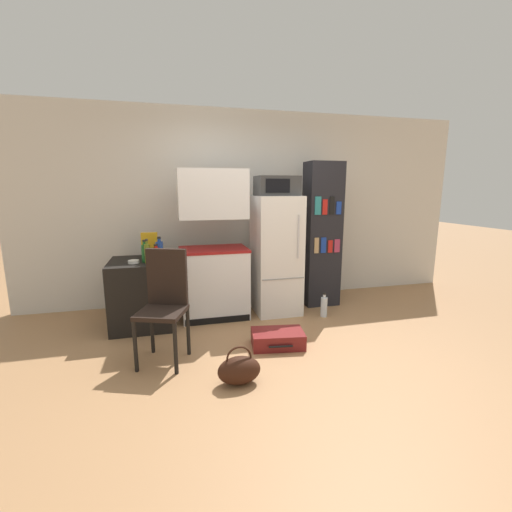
{
  "coord_description": "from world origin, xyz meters",
  "views": [
    {
      "loc": [
        -0.99,
        -2.83,
        1.59
      ],
      "look_at": [
        -0.05,
        0.85,
        0.85
      ],
      "focal_mm": 24.0,
      "sensor_mm": 36.0,
      "label": 1
    }
  ],
  "objects_px": {
    "bookshelf": "(322,235)",
    "bottle_green_tall": "(145,253)",
    "water_bottle_front": "(324,306)",
    "suitcase_large_flat": "(278,339)",
    "bottle_ketchup_red": "(156,255)",
    "kitchen_hutch": "(214,252)",
    "handbag": "(239,370)",
    "side_table": "(143,293)",
    "microwave": "(277,186)",
    "cereal_box": "(150,245)",
    "bottle_blue_soda": "(160,250)",
    "chair": "(165,296)",
    "bowl": "(134,262)",
    "refrigerator": "(276,255)",
    "bottle_olive_oil": "(147,253)"
  },
  "relations": [
    {
      "from": "bottle_green_tall",
      "to": "bowl",
      "type": "distance_m",
      "value": 0.15
    },
    {
      "from": "suitcase_large_flat",
      "to": "handbag",
      "type": "bearing_deg",
      "value": -123.34
    },
    {
      "from": "side_table",
      "to": "bottle_green_tall",
      "type": "bearing_deg",
      "value": -60.09
    },
    {
      "from": "bowl",
      "to": "cereal_box",
      "type": "relative_size",
      "value": 0.4
    },
    {
      "from": "kitchen_hutch",
      "to": "bottle_green_tall",
      "type": "relative_size",
      "value": 7.2
    },
    {
      "from": "bottle_ketchup_red",
      "to": "suitcase_large_flat",
      "type": "relative_size",
      "value": 0.36
    },
    {
      "from": "bottle_ketchup_red",
      "to": "side_table",
      "type": "bearing_deg",
      "value": 143.7
    },
    {
      "from": "suitcase_large_flat",
      "to": "water_bottle_front",
      "type": "height_order",
      "value": "water_bottle_front"
    },
    {
      "from": "side_table",
      "to": "bottle_ketchup_red",
      "type": "height_order",
      "value": "bottle_ketchup_red"
    },
    {
      "from": "bookshelf",
      "to": "handbag",
      "type": "height_order",
      "value": "bookshelf"
    },
    {
      "from": "refrigerator",
      "to": "bowl",
      "type": "relative_size",
      "value": 12.49
    },
    {
      "from": "bottle_green_tall",
      "to": "water_bottle_front",
      "type": "relative_size",
      "value": 0.8
    },
    {
      "from": "side_table",
      "to": "refrigerator",
      "type": "xyz_separation_m",
      "value": [
        1.66,
        0.06,
        0.36
      ]
    },
    {
      "from": "bookshelf",
      "to": "handbag",
      "type": "distance_m",
      "value": 2.45
    },
    {
      "from": "bookshelf",
      "to": "bottle_blue_soda",
      "type": "height_order",
      "value": "bookshelf"
    },
    {
      "from": "microwave",
      "to": "bowl",
      "type": "distance_m",
      "value": 1.92
    },
    {
      "from": "bottle_blue_soda",
      "to": "bowl",
      "type": "relative_size",
      "value": 2.25
    },
    {
      "from": "bottle_blue_soda",
      "to": "chair",
      "type": "relative_size",
      "value": 0.26
    },
    {
      "from": "suitcase_large_flat",
      "to": "water_bottle_front",
      "type": "xyz_separation_m",
      "value": [
        0.82,
        0.65,
        0.05
      ]
    },
    {
      "from": "handbag",
      "to": "side_table",
      "type": "bearing_deg",
      "value": 118.8
    },
    {
      "from": "suitcase_large_flat",
      "to": "handbag",
      "type": "relative_size",
      "value": 1.59
    },
    {
      "from": "cereal_box",
      "to": "handbag",
      "type": "relative_size",
      "value": 0.83
    },
    {
      "from": "bottle_olive_oil",
      "to": "bottle_ketchup_red",
      "type": "bearing_deg",
      "value": 24.1
    },
    {
      "from": "bottle_green_tall",
      "to": "bottle_ketchup_red",
      "type": "height_order",
      "value": "bottle_green_tall"
    },
    {
      "from": "kitchen_hutch",
      "to": "bookshelf",
      "type": "height_order",
      "value": "bookshelf"
    },
    {
      "from": "suitcase_large_flat",
      "to": "bottle_green_tall",
      "type": "bearing_deg",
      "value": 155.53
    },
    {
      "from": "refrigerator",
      "to": "water_bottle_front",
      "type": "height_order",
      "value": "refrigerator"
    },
    {
      "from": "microwave",
      "to": "handbag",
      "type": "distance_m",
      "value": 2.34
    },
    {
      "from": "side_table",
      "to": "bowl",
      "type": "xyz_separation_m",
      "value": [
        -0.06,
        -0.13,
        0.41
      ]
    },
    {
      "from": "side_table",
      "to": "bottle_ketchup_red",
      "type": "xyz_separation_m",
      "value": [
        0.18,
        -0.13,
        0.48
      ]
    },
    {
      "from": "kitchen_hutch",
      "to": "bottle_olive_oil",
      "type": "xyz_separation_m",
      "value": [
        -0.77,
        -0.26,
        0.06
      ]
    },
    {
      "from": "side_table",
      "to": "water_bottle_front",
      "type": "height_order",
      "value": "side_table"
    },
    {
      "from": "refrigerator",
      "to": "bottle_olive_oil",
      "type": "height_order",
      "value": "refrigerator"
    },
    {
      "from": "kitchen_hutch",
      "to": "handbag",
      "type": "height_order",
      "value": "kitchen_hutch"
    },
    {
      "from": "suitcase_large_flat",
      "to": "kitchen_hutch",
      "type": "bearing_deg",
      "value": 124.76
    },
    {
      "from": "microwave",
      "to": "bowl",
      "type": "bearing_deg",
      "value": -173.57
    },
    {
      "from": "side_table",
      "to": "cereal_box",
      "type": "xyz_separation_m",
      "value": [
        0.1,
        0.17,
        0.54
      ]
    },
    {
      "from": "bottle_blue_soda",
      "to": "handbag",
      "type": "relative_size",
      "value": 0.76
    },
    {
      "from": "kitchen_hutch",
      "to": "suitcase_large_flat",
      "type": "distance_m",
      "value": 1.37
    },
    {
      "from": "cereal_box",
      "to": "bowl",
      "type": "bearing_deg",
      "value": -118.54
    },
    {
      "from": "bookshelf",
      "to": "bottle_ketchup_red",
      "type": "distance_m",
      "value": 2.2
    },
    {
      "from": "microwave",
      "to": "bowl",
      "type": "xyz_separation_m",
      "value": [
        -1.72,
        -0.19,
        -0.83
      ]
    },
    {
      "from": "bottle_blue_soda",
      "to": "water_bottle_front",
      "type": "relative_size",
      "value": 0.86
    },
    {
      "from": "handbag",
      "to": "bowl",
      "type": "bearing_deg",
      "value": 122.9
    },
    {
      "from": "bottle_green_tall",
      "to": "microwave",
      "type": "bearing_deg",
      "value": 5.72
    },
    {
      "from": "microwave",
      "to": "bottle_green_tall",
      "type": "distance_m",
      "value": 1.78
    },
    {
      "from": "side_table",
      "to": "bookshelf",
      "type": "relative_size",
      "value": 0.4
    },
    {
      "from": "kitchen_hutch",
      "to": "refrigerator",
      "type": "height_order",
      "value": "kitchen_hutch"
    },
    {
      "from": "side_table",
      "to": "bowl",
      "type": "bearing_deg",
      "value": -115.81
    },
    {
      "from": "bookshelf",
      "to": "bottle_green_tall",
      "type": "relative_size",
      "value": 7.69
    }
  ]
}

